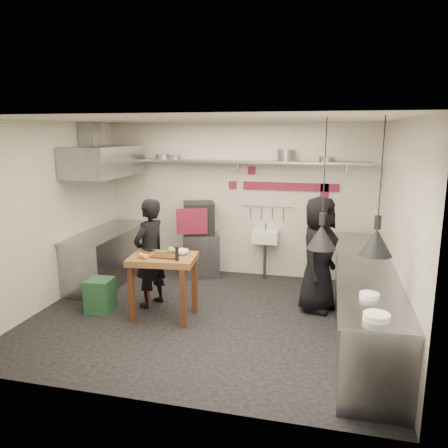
% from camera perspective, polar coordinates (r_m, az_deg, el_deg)
% --- Properties ---
extents(floor, '(5.00, 5.00, 0.00)m').
position_cam_1_polar(floor, '(6.50, -2.16, -12.00)').
color(floor, black).
rests_on(floor, ground).
extents(ceiling, '(5.00, 5.00, 0.00)m').
position_cam_1_polar(ceiling, '(5.94, -2.37, 13.51)').
color(ceiling, beige).
rests_on(ceiling, floor).
extents(wall_back, '(5.00, 0.04, 2.80)m').
position_cam_1_polar(wall_back, '(8.07, 1.85, 3.15)').
color(wall_back, silver).
rests_on(wall_back, floor).
extents(wall_front, '(5.00, 0.04, 2.80)m').
position_cam_1_polar(wall_front, '(4.15, -10.30, -5.63)').
color(wall_front, silver).
rests_on(wall_front, floor).
extents(wall_left, '(0.04, 4.20, 2.80)m').
position_cam_1_polar(wall_left, '(7.16, -21.88, 1.13)').
color(wall_left, silver).
rests_on(wall_left, floor).
extents(wall_right, '(0.04, 4.20, 2.80)m').
position_cam_1_polar(wall_right, '(5.90, 21.78, -1.03)').
color(wall_right, silver).
rests_on(wall_right, floor).
extents(red_band_horiz, '(1.70, 0.02, 0.14)m').
position_cam_1_polar(red_band_horiz, '(7.87, 8.64, 4.85)').
color(red_band_horiz, maroon).
rests_on(red_band_horiz, wall_back).
extents(red_band_vert, '(0.14, 0.02, 1.10)m').
position_cam_1_polar(red_band_vert, '(7.92, 12.86, 1.21)').
color(red_band_vert, maroon).
rests_on(red_band_vert, wall_back).
extents(red_tile_a, '(0.14, 0.02, 0.14)m').
position_cam_1_polar(red_tile_a, '(7.94, 3.63, 6.98)').
color(red_tile_a, maroon).
rests_on(red_tile_a, wall_back).
extents(red_tile_b, '(0.14, 0.02, 0.14)m').
position_cam_1_polar(red_tile_b, '(8.03, 1.13, 5.13)').
color(red_tile_b, maroon).
rests_on(red_tile_b, wall_back).
extents(back_shelf, '(4.60, 0.34, 0.04)m').
position_cam_1_polar(back_shelf, '(7.82, 1.61, 8.17)').
color(back_shelf, slate).
rests_on(back_shelf, wall_back).
extents(shelf_bracket_left, '(0.04, 0.06, 0.24)m').
position_cam_1_polar(shelf_bracket_left, '(8.57, -10.81, 7.63)').
color(shelf_bracket_left, slate).
rests_on(shelf_bracket_left, wall_back).
extents(shelf_bracket_mid, '(0.04, 0.06, 0.24)m').
position_cam_1_polar(shelf_bracket_mid, '(7.97, 1.84, 7.52)').
color(shelf_bracket_mid, slate).
rests_on(shelf_bracket_mid, wall_back).
extents(shelf_bracket_right, '(0.04, 0.06, 0.24)m').
position_cam_1_polar(shelf_bracket_right, '(7.80, 15.72, 6.99)').
color(shelf_bracket_right, slate).
rests_on(shelf_bracket_right, wall_back).
extents(pan_far_left, '(0.34, 0.34, 0.09)m').
position_cam_1_polar(pan_far_left, '(8.21, -7.96, 8.70)').
color(pan_far_left, slate).
rests_on(pan_far_left, back_shelf).
extents(pan_mid_left, '(0.29, 0.29, 0.07)m').
position_cam_1_polar(pan_mid_left, '(8.13, -6.45, 8.64)').
color(pan_mid_left, slate).
rests_on(pan_mid_left, back_shelf).
extents(stock_pot, '(0.34, 0.34, 0.20)m').
position_cam_1_polar(stock_pot, '(7.67, 8.13, 8.88)').
color(stock_pot, slate).
rests_on(stock_pot, back_shelf).
extents(pan_right, '(0.26, 0.26, 0.08)m').
position_cam_1_polar(pan_right, '(7.64, 13.23, 8.22)').
color(pan_right, slate).
rests_on(pan_right, back_shelf).
extents(oven_stand, '(0.82, 0.78, 0.80)m').
position_cam_1_polar(oven_stand, '(8.17, -3.05, -3.94)').
color(oven_stand, slate).
rests_on(oven_stand, floor).
extents(combi_oven, '(0.69, 0.67, 0.58)m').
position_cam_1_polar(combi_oven, '(8.00, -3.31, 0.80)').
color(combi_oven, black).
rests_on(combi_oven, oven_stand).
extents(oven_door, '(0.53, 0.21, 0.46)m').
position_cam_1_polar(oven_door, '(7.70, -4.22, 0.34)').
color(oven_door, maroon).
rests_on(oven_door, combi_oven).
extents(oven_glass, '(0.31, 0.12, 0.34)m').
position_cam_1_polar(oven_glass, '(7.71, -4.08, 0.36)').
color(oven_glass, black).
rests_on(oven_glass, oven_door).
extents(hand_sink, '(0.46, 0.34, 0.22)m').
position_cam_1_polar(hand_sink, '(7.92, 5.45, -1.64)').
color(hand_sink, white).
rests_on(hand_sink, wall_back).
extents(sink_tap, '(0.03, 0.03, 0.14)m').
position_cam_1_polar(sink_tap, '(7.88, 5.47, -0.37)').
color(sink_tap, slate).
rests_on(sink_tap, hand_sink).
extents(sink_drain, '(0.06, 0.06, 0.66)m').
position_cam_1_polar(sink_drain, '(8.00, 5.34, -4.77)').
color(sink_drain, slate).
rests_on(sink_drain, floor).
extents(utensil_rail, '(0.90, 0.02, 0.02)m').
position_cam_1_polar(utensil_rail, '(7.95, 5.67, 2.38)').
color(utensil_rail, slate).
rests_on(utensil_rail, wall_back).
extents(counter_right, '(0.70, 3.80, 0.90)m').
position_cam_1_polar(counter_right, '(6.13, 17.81, -9.55)').
color(counter_right, slate).
rests_on(counter_right, floor).
extents(counter_right_top, '(0.76, 3.90, 0.03)m').
position_cam_1_polar(counter_right_top, '(5.98, 18.09, -5.40)').
color(counter_right_top, slate).
rests_on(counter_right_top, counter_right).
extents(plate_stack, '(0.27, 0.27, 0.07)m').
position_cam_1_polar(plate_stack, '(4.36, 19.31, -11.38)').
color(plate_stack, white).
rests_on(plate_stack, counter_right_top).
extents(small_bowl_right, '(0.24, 0.24, 0.05)m').
position_cam_1_polar(small_bowl_right, '(4.89, 18.46, -8.84)').
color(small_bowl_right, white).
rests_on(small_bowl_right, counter_right_top).
extents(counter_left, '(0.70, 1.90, 0.90)m').
position_cam_1_polar(counter_left, '(8.05, -15.00, -4.22)').
color(counter_left, slate).
rests_on(counter_left, floor).
extents(counter_left_top, '(0.76, 2.00, 0.03)m').
position_cam_1_polar(counter_left_top, '(7.94, -15.18, -0.99)').
color(counter_left_top, slate).
rests_on(counter_left_top, counter_left).
extents(extractor_hood, '(0.78, 1.60, 0.50)m').
position_cam_1_polar(extractor_hood, '(7.74, -15.36, 7.94)').
color(extractor_hood, slate).
rests_on(extractor_hood, ceiling).
extents(hood_duct, '(0.28, 0.28, 0.50)m').
position_cam_1_polar(hood_duct, '(7.85, -17.15, 10.81)').
color(hood_duct, slate).
rests_on(hood_duct, ceiling).
extents(green_bin, '(0.39, 0.39, 0.50)m').
position_cam_1_polar(green_bin, '(6.84, -15.87, -8.94)').
color(green_bin, '#215231').
rests_on(green_bin, floor).
extents(prep_table, '(0.99, 0.74, 0.92)m').
position_cam_1_polar(prep_table, '(6.38, -7.86, -8.13)').
color(prep_table, brown).
rests_on(prep_table, floor).
extents(cutting_board, '(0.36, 0.26, 0.02)m').
position_cam_1_polar(cutting_board, '(6.20, -7.69, -4.13)').
color(cutting_board, '#4D2815').
rests_on(cutting_board, prep_table).
extents(pepper_mill, '(0.06, 0.06, 0.20)m').
position_cam_1_polar(pepper_mill, '(5.96, -6.16, -3.86)').
color(pepper_mill, black).
rests_on(pepper_mill, prep_table).
extents(lemon_a, '(0.08, 0.08, 0.08)m').
position_cam_1_polar(lemon_a, '(6.17, -10.82, -4.04)').
color(lemon_a, orange).
rests_on(lemon_a, prep_table).
extents(lemon_b, '(0.09, 0.09, 0.08)m').
position_cam_1_polar(lemon_b, '(6.10, -10.29, -4.22)').
color(lemon_b, orange).
rests_on(lemon_b, prep_table).
extents(veg_ball, '(0.12, 0.12, 0.11)m').
position_cam_1_polar(veg_ball, '(6.32, -6.95, -3.44)').
color(veg_ball, olive).
rests_on(veg_ball, prep_table).
extents(steel_tray, '(0.21, 0.18, 0.03)m').
position_cam_1_polar(steel_tray, '(6.45, -9.87, -3.52)').
color(steel_tray, slate).
rests_on(steel_tray, prep_table).
extents(bowl, '(0.26, 0.26, 0.07)m').
position_cam_1_polar(bowl, '(6.28, -5.59, -3.67)').
color(bowl, white).
rests_on(bowl, prep_table).
extents(heat_lamp_near, '(0.42, 0.42, 1.49)m').
position_cam_1_polar(heat_lamp_near, '(5.07, 12.92, 5.02)').
color(heat_lamp_near, black).
rests_on(heat_lamp_near, ceiling).
extents(heat_lamp_far, '(0.39, 0.39, 1.41)m').
position_cam_1_polar(heat_lamp_far, '(4.66, 19.74, 4.52)').
color(heat_lamp_far, black).
rests_on(heat_lamp_far, ceiling).
extents(chef_left, '(0.57, 0.70, 1.67)m').
position_cam_1_polar(chef_left, '(6.72, -9.67, -3.79)').
color(chef_left, black).
rests_on(chef_left, floor).
extents(chef_right, '(0.77, 0.97, 1.73)m').
position_cam_1_polar(chef_right, '(6.61, 12.25, -3.89)').
color(chef_right, black).
rests_on(chef_right, floor).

